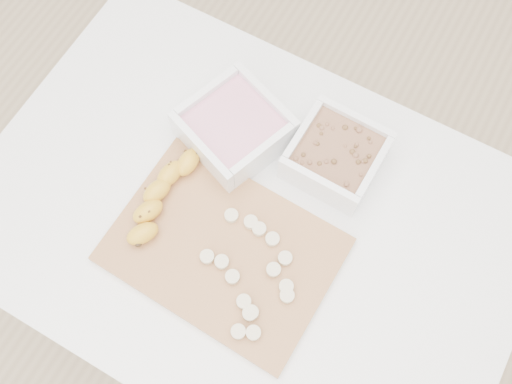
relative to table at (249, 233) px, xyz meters
The scene contains 7 objects.
ground 0.65m from the table, ahead, with size 3.50×3.50×0.00m, color #C6AD89.
table is the anchor object (origin of this frame).
bowl_yogurt 0.21m from the table, 128.25° to the left, with size 0.22×0.22×0.08m.
bowl_granola 0.23m from the table, 62.87° to the left, with size 0.16×0.16×0.07m.
cutting_board 0.13m from the table, 95.28° to the right, with size 0.38×0.27×0.01m, color #AD794D.
banana 0.20m from the table, 160.37° to the right, with size 0.05×0.20×0.03m, color gold, non-canonical shape.
banana_slices 0.16m from the table, 56.10° to the right, with size 0.18×0.20×0.02m.
Camera 1 is at (0.17, -0.28, 1.73)m, focal length 40.00 mm.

